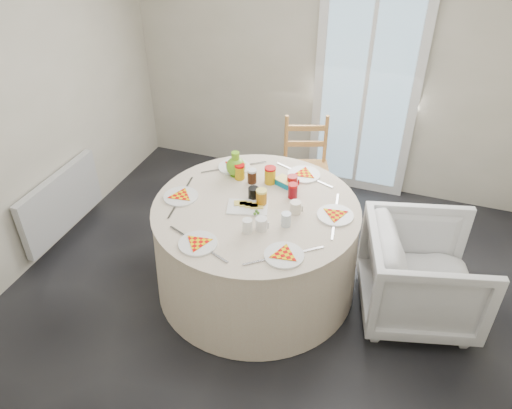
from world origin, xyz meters
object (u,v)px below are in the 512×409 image
(radiator, at_px, (61,202))
(armchair, at_px, (422,274))
(table, at_px, (256,248))
(wooden_chair, at_px, (306,172))
(green_pitcher, at_px, (236,165))

(radiator, distance_m, armchair, 3.12)
(table, bearing_deg, wooden_chair, 84.38)
(radiator, bearing_deg, armchair, 2.31)
(table, height_order, wooden_chair, wooden_chair)
(wooden_chair, bearing_deg, armchair, -59.16)
(armchair, height_order, green_pitcher, green_pitcher)
(wooden_chair, distance_m, armchair, 1.51)
(radiator, height_order, green_pitcher, green_pitcher)
(table, height_order, armchair, armchair)
(radiator, relative_size, armchair, 1.18)
(radiator, relative_size, wooden_chair, 1.03)
(table, bearing_deg, armchair, 5.62)
(green_pitcher, bearing_deg, wooden_chair, 38.84)
(green_pitcher, bearing_deg, armchair, -30.43)
(radiator, bearing_deg, green_pitcher, 13.33)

